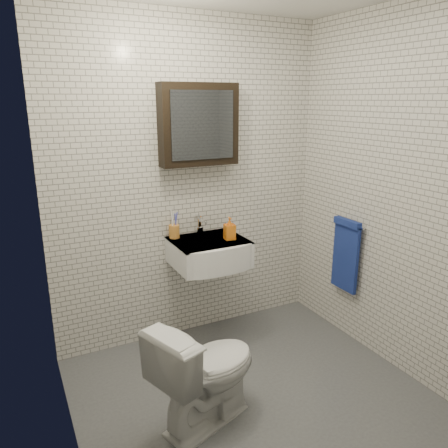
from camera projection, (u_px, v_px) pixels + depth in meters
ground at (253, 395)px, 2.88m from camera, size 2.20×2.00×0.01m
room_shell at (257, 175)px, 2.47m from camera, size 2.22×2.02×2.51m
washbasin at (211, 253)px, 3.32m from camera, size 0.55×0.50×0.20m
faucet at (200, 226)px, 3.44m from camera, size 0.06×0.20×0.15m
mirror_cabinet at (199, 125)px, 3.23m from camera, size 0.60×0.15×0.60m
towel_rail at (346, 252)px, 3.43m from camera, size 0.09×0.30×0.58m
toothbrush_cup at (174, 231)px, 3.36m from camera, size 0.10×0.10×0.22m
soap_bottle at (230, 228)px, 3.32m from camera, size 0.09×0.09×0.17m
toilet at (206, 370)px, 2.57m from camera, size 0.76×0.59×0.69m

